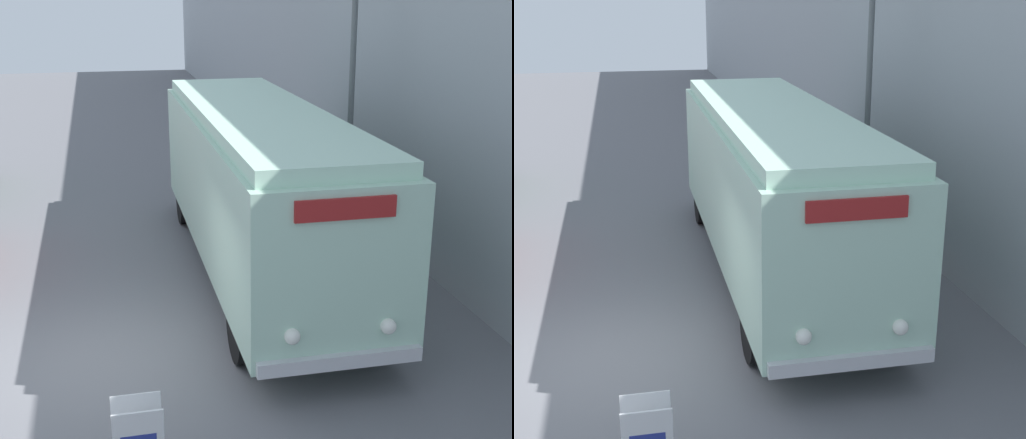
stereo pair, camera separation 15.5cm
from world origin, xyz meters
The scene contains 4 objects.
ground_plane centered at (0.00, 0.00, 0.00)m, with size 80.00×80.00×0.00m, color slate.
building_wall_right centered at (6.54, 10.00, 3.64)m, with size 0.30×60.00×7.27m.
vintage_bus centered at (3.19, 3.01, 1.85)m, with size 2.41×9.74×3.25m.
streetlamp centered at (5.35, 4.04, 3.93)m, with size 0.36×0.36×6.01m.
Camera 1 is at (0.25, -9.79, 5.37)m, focal length 50.00 mm.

